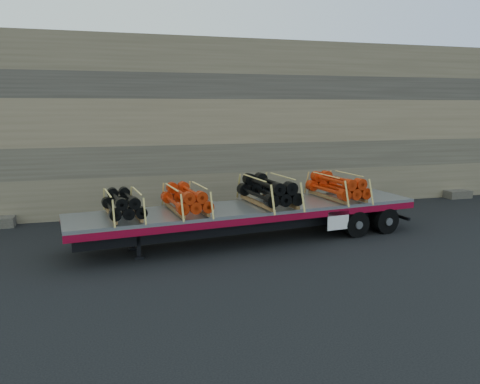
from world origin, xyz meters
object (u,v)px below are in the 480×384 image
object	(u,v)px
bundle_front	(123,205)
bundle_midrear	(268,191)
bundle_midfront	(186,199)
bundle_rear	(337,187)
trailer	(250,223)

from	to	relation	value
bundle_front	bundle_midrear	distance (m)	4.66
bundle_midfront	bundle_midrear	distance (m)	2.78
bundle_rear	trailer	bearing A→B (deg)	180.00
bundle_front	bundle_midrear	world-z (taller)	bundle_midrear
trailer	bundle_midrear	bearing A→B (deg)	-0.00
bundle_front	bundle_rear	distance (m)	7.30
bundle_midfront	bundle_rear	size ratio (longest dim) A/B	0.92
bundle_front	bundle_midrear	bearing A→B (deg)	-0.00
trailer	bundle_rear	xyz separation A→B (m)	(3.27, 0.36, 0.98)
bundle_front	bundle_midrear	size ratio (longest dim) A/B	0.82
bundle_midfront	bundle_front	bearing A→B (deg)	180.00
bundle_midfront	bundle_rear	world-z (taller)	bundle_rear
bundle_midrear	bundle_rear	world-z (taller)	bundle_midrear
bundle_midrear	trailer	bearing A→B (deg)	180.00
trailer	bundle_rear	distance (m)	3.44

